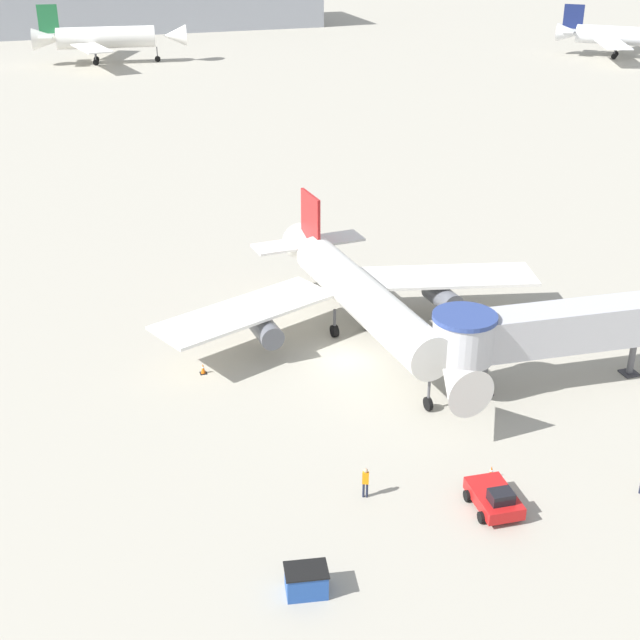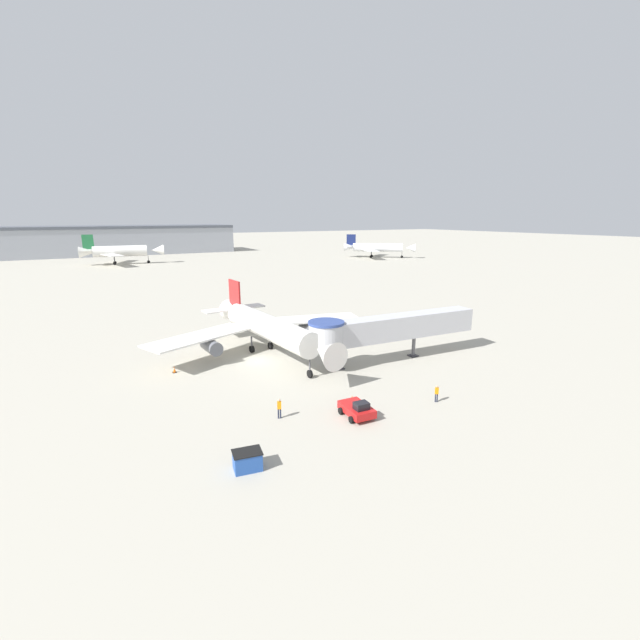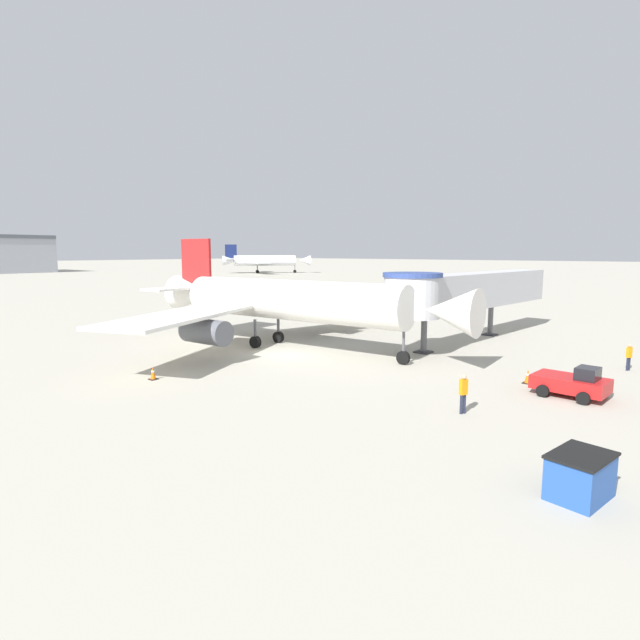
% 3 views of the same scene
% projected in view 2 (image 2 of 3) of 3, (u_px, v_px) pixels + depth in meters
% --- Properties ---
extents(ground_plane, '(800.00, 800.00, 0.00)m').
position_uv_depth(ground_plane, '(261.00, 360.00, 52.64)').
color(ground_plane, '#A8A393').
extents(main_airplane, '(30.02, 27.16, 8.38)m').
position_uv_depth(main_airplane, '(266.00, 327.00, 54.22)').
color(main_airplane, white).
rests_on(main_airplane, ground_plane).
extents(jet_bridge, '(22.70, 4.71, 5.86)m').
position_uv_depth(jet_bridge, '(384.00, 328.00, 51.31)').
color(jet_bridge, '#B7B7BC').
rests_on(jet_bridge, ground_plane).
extents(pushback_tug_red, '(2.56, 3.55, 1.62)m').
position_uv_depth(pushback_tug_red, '(357.00, 409.00, 37.72)').
color(pushback_tug_red, red).
rests_on(pushback_tug_red, ground_plane).
extents(service_container_blue, '(2.23, 1.76, 1.36)m').
position_uv_depth(service_container_blue, '(247.00, 460.00, 29.84)').
color(service_container_blue, '#234C9E').
rests_on(service_container_blue, ground_plane).
extents(traffic_cone_port_wing, '(0.46, 0.46, 0.75)m').
position_uv_depth(traffic_cone_port_wing, '(174.00, 370.00, 48.42)').
color(traffic_cone_port_wing, black).
rests_on(traffic_cone_port_wing, ground_plane).
extents(traffic_cone_near_nose, '(0.49, 0.49, 0.81)m').
position_uv_depth(traffic_cone_near_nose, '(352.00, 399.00, 40.49)').
color(traffic_cone_near_nose, black).
rests_on(traffic_cone_near_nose, ground_plane).
extents(ground_crew_marshaller, '(0.37, 0.32, 1.69)m').
position_uv_depth(ground_crew_marshaller, '(437.00, 392.00, 40.62)').
color(ground_crew_marshaller, '#1E2338').
rests_on(ground_crew_marshaller, ground_plane).
extents(ground_crew_wing_walker, '(0.40, 0.33, 1.84)m').
position_uv_depth(ground_crew_wing_walker, '(279.00, 407.00, 37.29)').
color(ground_crew_wing_walker, '#1E2338').
rests_on(ground_crew_wing_walker, ground_plane).
extents(background_jet_green_tail, '(28.65, 28.66, 10.92)m').
position_uv_depth(background_jet_green_tail, '(119.00, 251.00, 156.07)').
color(background_jet_green_tail, white).
rests_on(background_jet_green_tail, ground_plane).
extents(background_jet_navy_tail, '(25.87, 24.34, 9.69)m').
position_uv_depth(background_jet_navy_tail, '(376.00, 247.00, 181.53)').
color(background_jet_navy_tail, silver).
rests_on(background_jet_navy_tail, ground_plane).
extents(terminal_building, '(129.49, 27.29, 12.96)m').
position_uv_depth(terminal_building, '(85.00, 241.00, 192.18)').
color(terminal_building, '#999EA8').
rests_on(terminal_building, ground_plane).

